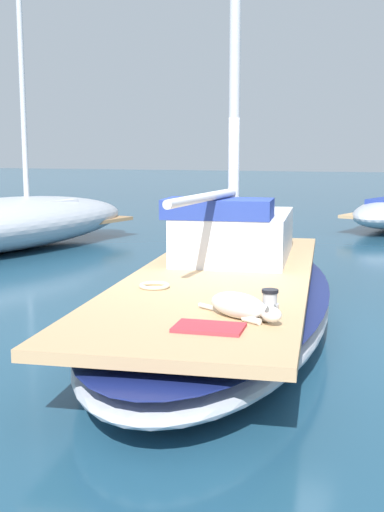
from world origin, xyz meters
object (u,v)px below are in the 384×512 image
object	(u,v)px
deck_winch	(270,302)
moored_boat_port_side	(2,223)
dog_white	(241,306)
deck_towel	(209,328)
coiled_rope	(154,286)
sailboat_main	(222,299)

from	to	relation	value
deck_winch	moored_boat_port_side	distance (m)	9.30
dog_white	moored_boat_port_side	distance (m)	9.36
dog_white	moored_boat_port_side	xyz separation A→B (m)	(-7.08, 6.12, -0.19)
deck_winch	deck_towel	world-z (taller)	deck_winch
coiled_rope	dog_white	bearing A→B (deg)	-36.50
dog_white	coiled_rope	bearing A→B (deg)	143.50
deck_winch	moored_boat_port_side	world-z (taller)	moored_boat_port_side
deck_towel	deck_winch	bearing A→B (deg)	66.19
deck_winch	coiled_rope	bearing A→B (deg)	156.40
sailboat_main	deck_towel	world-z (taller)	deck_towel
deck_winch	coiled_rope	xyz separation A→B (m)	(-1.40, 0.61, -0.08)
deck_towel	moored_boat_port_side	xyz separation A→B (m)	(-6.93, 6.55, -0.10)
deck_winch	coiled_rope	world-z (taller)	deck_winch
dog_white	moored_boat_port_side	size ratio (longest dim) A/B	0.12
coiled_rope	moored_boat_port_side	world-z (taller)	moored_boat_port_side
dog_white	sailboat_main	bearing A→B (deg)	112.65
dog_white	coiled_rope	xyz separation A→B (m)	(-1.22, 0.90, -0.08)
dog_white	deck_towel	xyz separation A→B (m)	(-0.14, -0.43, -0.09)
coiled_rope	moored_boat_port_side	distance (m)	7.84
deck_winch	dog_white	bearing A→B (deg)	-121.29
sailboat_main	moored_boat_port_side	xyz separation A→B (m)	(-6.25, 4.14, 0.24)
deck_towel	moored_boat_port_side	world-z (taller)	moored_boat_port_side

